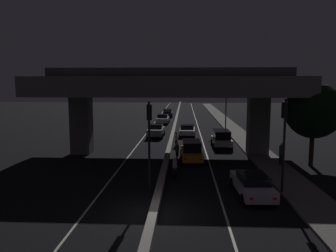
% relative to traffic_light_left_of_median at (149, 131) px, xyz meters
% --- Properties ---
extents(ground_plane, '(200.00, 200.00, 0.00)m').
position_rel_traffic_light_left_of_median_xyz_m(ground_plane, '(0.62, -3.78, -3.76)').
color(ground_plane, black).
extents(lane_line_left_inner, '(0.12, 126.00, 0.00)m').
position_rel_traffic_light_left_of_median_xyz_m(lane_line_left_inner, '(-2.95, 31.22, -3.76)').
color(lane_line_left_inner, beige).
rests_on(lane_line_left_inner, ground_plane).
extents(lane_line_right_inner, '(0.12, 126.00, 0.00)m').
position_rel_traffic_light_left_of_median_xyz_m(lane_line_right_inner, '(4.19, 31.22, -3.76)').
color(lane_line_right_inner, beige).
rests_on(lane_line_right_inner, ground_plane).
extents(median_divider, '(0.44, 126.00, 0.42)m').
position_rel_traffic_light_left_of_median_xyz_m(median_divider, '(0.62, 31.22, -3.55)').
color(median_divider, gray).
rests_on(median_divider, ground_plane).
extents(sidewalk_right, '(2.60, 126.00, 0.14)m').
position_rel_traffic_light_left_of_median_xyz_m(sidewalk_right, '(9.14, 24.22, -3.69)').
color(sidewalk_right, slate).
rests_on(sidewalk_right, ground_plane).
extents(elevated_overpass, '(22.81, 11.35, 8.01)m').
position_rel_traffic_light_left_of_median_xyz_m(elevated_overpass, '(0.62, 10.84, 2.32)').
color(elevated_overpass, slate).
rests_on(elevated_overpass, ground_plane).
extents(traffic_light_left_of_median, '(0.30, 0.49, 5.54)m').
position_rel_traffic_light_left_of_median_xyz_m(traffic_light_left_of_median, '(0.00, 0.00, 0.00)').
color(traffic_light_left_of_median, black).
rests_on(traffic_light_left_of_median, ground_plane).
extents(traffic_light_right_of_median, '(0.30, 0.49, 5.69)m').
position_rel_traffic_light_left_of_median_xyz_m(traffic_light_right_of_median, '(7.94, -0.00, 0.10)').
color(traffic_light_right_of_median, black).
rests_on(traffic_light_right_of_median, ground_plane).
extents(street_lamp, '(2.47, 0.32, 7.84)m').
position_rel_traffic_light_left_of_median_xyz_m(street_lamp, '(7.76, 28.52, 0.91)').
color(street_lamp, '#2D2D30').
rests_on(street_lamp, ground_plane).
extents(car_white_lead, '(2.07, 4.73, 1.34)m').
position_rel_traffic_light_left_of_median_xyz_m(car_white_lead, '(6.08, -0.50, -3.05)').
color(car_white_lead, silver).
rests_on(car_white_lead, ground_plane).
extents(car_taxi_yellow_second, '(1.97, 4.53, 1.73)m').
position_rel_traffic_light_left_of_median_xyz_m(car_taxi_yellow_second, '(2.72, 8.20, -2.86)').
color(car_taxi_yellow_second, gold).
rests_on(car_taxi_yellow_second, ground_plane).
extents(car_white_third, '(2.01, 3.97, 1.74)m').
position_rel_traffic_light_left_of_median_xyz_m(car_white_third, '(5.97, 14.63, -2.83)').
color(car_white_third, silver).
rests_on(car_white_third, ground_plane).
extents(car_white_fourth, '(2.11, 4.14, 1.41)m').
position_rel_traffic_light_left_of_median_xyz_m(car_white_fourth, '(2.46, 21.81, -3.04)').
color(car_white_fourth, silver).
rests_on(car_white_fourth, ground_plane).
extents(car_silver_lead_oncoming, '(2.07, 4.20, 1.58)m').
position_rel_traffic_light_left_of_median_xyz_m(car_silver_lead_oncoming, '(-1.42, 20.58, -2.95)').
color(car_silver_lead_oncoming, gray).
rests_on(car_silver_lead_oncoming, ground_plane).
extents(car_white_second_oncoming, '(2.13, 4.25, 1.56)m').
position_rel_traffic_light_left_of_median_xyz_m(car_white_second_oncoming, '(-1.48, 34.23, -2.97)').
color(car_white_second_oncoming, silver).
rests_on(car_white_second_oncoming, ground_plane).
extents(car_dark_blue_third_oncoming, '(2.04, 4.48, 1.57)m').
position_rel_traffic_light_left_of_median_xyz_m(car_dark_blue_third_oncoming, '(-1.27, 45.48, -2.93)').
color(car_dark_blue_third_oncoming, '#141938').
rests_on(car_dark_blue_third_oncoming, ground_plane).
extents(motorcycle_blue_filtering_near, '(0.33, 1.92, 1.42)m').
position_rel_traffic_light_left_of_median_xyz_m(motorcycle_blue_filtering_near, '(1.44, 3.21, -3.15)').
color(motorcycle_blue_filtering_near, black).
rests_on(motorcycle_blue_filtering_near, ground_plane).
extents(motorcycle_black_filtering_mid, '(0.33, 1.83, 1.49)m').
position_rel_traffic_light_left_of_median_xyz_m(motorcycle_black_filtering_mid, '(1.48, 8.63, -3.12)').
color(motorcycle_black_filtering_mid, black).
rests_on(motorcycle_black_filtering_mid, ground_plane).
extents(motorcycle_red_filtering_far, '(0.32, 1.86, 1.49)m').
position_rel_traffic_light_left_of_median_xyz_m(motorcycle_red_filtering_far, '(1.25, 14.76, -3.13)').
color(motorcycle_red_filtering_far, black).
rests_on(motorcycle_red_filtering_far, ground_plane).
extents(pedestrian_on_sidewalk, '(0.39, 0.39, 1.73)m').
position_rel_traffic_light_left_of_median_xyz_m(pedestrian_on_sidewalk, '(9.82, 6.65, -2.75)').
color(pedestrian_on_sidewalk, black).
rests_on(pedestrian_on_sidewalk, sidewalk_right).
extents(roadside_tree_kerbside_near, '(4.44, 4.44, 6.70)m').
position_rel_traffic_light_left_of_median_xyz_m(roadside_tree_kerbside_near, '(12.23, 6.86, 0.71)').
color(roadside_tree_kerbside_near, '#2D2116').
rests_on(roadside_tree_kerbside_near, ground_plane).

